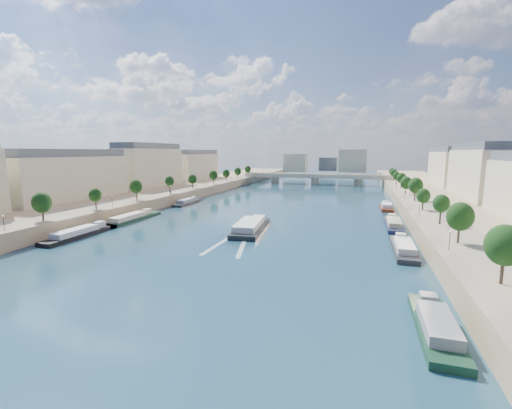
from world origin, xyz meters
The scene contains 17 objects.
ground centered at (0.00, 100.00, 0.00)m, with size 700.00×700.00×0.00m, color #0C2536.
quay_left centered at (-72.00, 100.00, 2.50)m, with size 44.00×520.00×5.00m, color #9E8460.
quay_right centered at (72.00, 100.00, 2.50)m, with size 44.00×520.00×5.00m, color #9E8460.
pave_left centered at (-57.00, 100.00, 5.05)m, with size 14.00×520.00×0.10m, color gray.
pave_right centered at (57.00, 100.00, 5.05)m, with size 14.00×520.00×0.10m, color gray.
trees_left centered at (-55.00, 102.00, 10.48)m, with size 4.80×268.80×8.26m.
trees_right centered at (55.00, 110.00, 10.48)m, with size 4.80×268.80×8.26m.
lamps_left centered at (-52.50, 90.00, 7.78)m, with size 0.36×200.36×4.28m.
lamps_right centered at (52.50, 105.00, 7.78)m, with size 0.36×200.36×4.28m.
buildings_left centered at (-85.00, 112.00, 16.45)m, with size 16.00×226.00×23.20m.
buildings_right centered at (85.00, 112.00, 16.45)m, with size 16.00×226.00×23.20m.
skyline centered at (3.19, 319.52, 14.66)m, with size 79.00×42.00×22.00m.
bridge centered at (0.00, 233.78, 5.08)m, with size 112.00×12.00×8.15m.
tour_barge centered at (0.82, 70.41, 1.11)m, with size 11.44×29.60×3.92m.
wake centered at (0.82, 53.83, 0.02)m, with size 10.73×26.01×0.04m.
moored_barges_left centered at (-45.50, 42.78, 0.84)m, with size 5.00×162.36×3.60m.
moored_barges_right centered at (45.50, 54.17, 0.84)m, with size 5.00×160.30×3.60m.
Camera 1 is at (34.57, -32.59, 25.35)m, focal length 24.00 mm.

